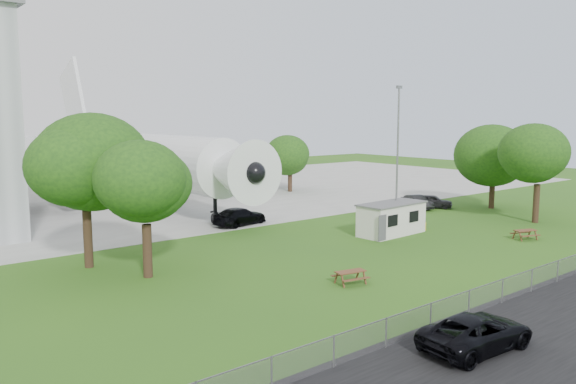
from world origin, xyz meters
TOP-DOWN VIEW (x-y plane):
  - ground at (0.00, 0.00)m, footprint 160.00×160.00m
  - concrete_apron at (0.00, 38.00)m, footprint 120.00×46.00m
  - airliner at (-2.00, 35.86)m, footprint 46.36×47.73m
  - site_cabin at (6.85, 5.51)m, footprint 6.82×3.03m
  - picnic_west at (-5.66, -2.14)m, footprint 2.06×1.82m
  - picnic_east at (13.50, -2.43)m, footprint 2.20×2.01m
  - fence at (0.00, -9.50)m, footprint 58.00×0.04m
  - lamp_mast at (8.20, 6.20)m, footprint 0.16×0.16m
  - tree_west_big at (-16.11, 10.97)m, footprint 7.47×7.47m
  - tree_west_small at (-14.15, 6.49)m, footprint 5.99×5.99m
  - tree_east_front at (21.04, 0.64)m, footprint 6.27×6.27m
  - tree_east_back at (25.30, 7.63)m, footprint 8.10×8.10m
  - tree_far_apron at (17.19, 31.36)m, footprint 5.65×5.65m
  - car_west_estate at (-8.25, -11.99)m, footprint 5.51×2.87m
  - car_ne_hatch at (20.64, 11.71)m, footprint 3.72×4.32m
  - car_ne_sedan at (19.00, 12.42)m, footprint 2.73×4.47m
  - car_apron_van at (-0.63, 16.59)m, footprint 5.73×3.20m

SIDE VIEW (x-z plane):
  - ground at x=0.00m, z-range 0.00..0.00m
  - picnic_west at x=-5.66m, z-range -0.38..0.38m
  - picnic_east at x=13.50m, z-range -0.38..0.38m
  - fence at x=0.00m, z-range -0.65..0.65m
  - concrete_apron at x=0.00m, z-range 0.00..0.03m
  - car_ne_sedan at x=19.00m, z-range 0.00..1.39m
  - car_ne_hatch at x=20.64m, z-range 0.00..1.40m
  - car_west_estate at x=-8.25m, z-range 0.00..1.48m
  - car_apron_van at x=-0.63m, z-range 0.00..1.57m
  - site_cabin at x=6.85m, z-range 0.00..2.62m
  - tree_far_apron at x=17.19m, z-range 0.80..8.09m
  - airliner at x=-2.00m, z-range -3.57..14.11m
  - tree_east_back at x=25.30m, z-range 0.65..10.05m
  - tree_west_small at x=-14.15m, z-range 1.27..9.83m
  - lamp_mast at x=8.20m, z-range 0.00..12.00m
  - tree_east_front at x=21.04m, z-range 1.46..10.68m
  - tree_west_big at x=-16.11m, z-range 1.29..11.36m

